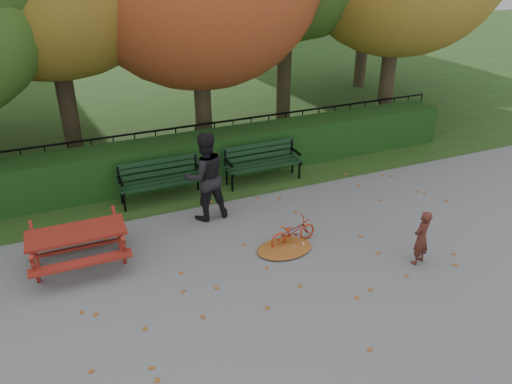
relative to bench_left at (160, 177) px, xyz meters
name	(u,v)px	position (x,y,z in m)	size (l,w,h in m)	color
ground	(290,278)	(1.30, -3.70, -0.52)	(90.00, 90.00, 0.00)	slate
grass_strip	(133,82)	(1.30, 10.30, -0.51)	(90.00, 90.00, 0.00)	#1F3414
hedge	(206,156)	(1.30, 0.80, -0.02)	(13.00, 0.90, 1.00)	black
iron_fence	(196,143)	(1.30, 1.60, 0.02)	(14.00, 0.04, 1.02)	black
bench_left	(160,177)	(0.00, 0.00, 0.00)	(1.80, 0.57, 0.88)	black
bench_right	(262,160)	(2.40, 0.00, 0.00)	(1.80, 0.57, 0.88)	black
picnic_table	(77,239)	(-1.90, -1.93, 0.02)	(1.65, 1.33, 0.79)	maroon
leaf_pile	(284,248)	(1.58, -2.90, -0.48)	(1.06, 0.73, 0.07)	brown
leaf_scatter	(283,268)	(1.30, -3.40, -0.51)	(9.00, 5.70, 0.01)	brown
child	(421,238)	(3.57, -4.17, -0.01)	(0.37, 0.24, 1.02)	#461E16
adult	(205,176)	(0.66, -1.16, 0.40)	(0.89, 0.70, 1.84)	black
bicycle	(293,232)	(1.82, -2.75, -0.27)	(0.34, 0.96, 0.51)	#A62D0F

